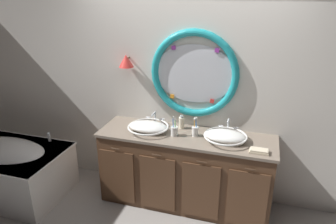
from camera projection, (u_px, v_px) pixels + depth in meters
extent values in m
plane|color=gray|center=(173.00, 214.00, 3.51)|extent=(14.00, 14.00, 0.00)
cube|color=silver|center=(188.00, 88.00, 3.56)|extent=(6.40, 0.08, 2.60)
ellipsoid|color=silver|center=(194.00, 74.00, 3.43)|extent=(0.90, 0.02, 0.65)
torus|color=teal|center=(194.00, 74.00, 3.42)|extent=(0.98, 0.08, 0.98)
cube|color=red|center=(236.00, 78.00, 3.29)|extent=(0.05, 0.01, 0.05)
cube|color=purple|center=(217.00, 50.00, 3.25)|extent=(0.05, 0.01, 0.05)
cube|color=purple|center=(174.00, 48.00, 3.38)|extent=(0.05, 0.01, 0.05)
cube|color=silver|center=(155.00, 72.00, 3.54)|extent=(0.05, 0.01, 0.05)
cube|color=orange|center=(172.00, 96.00, 3.58)|extent=(0.05, 0.01, 0.05)
cube|color=red|center=(212.00, 101.00, 3.46)|extent=(0.05, 0.01, 0.05)
cylinder|color=#4C3823|center=(128.00, 58.00, 3.56)|extent=(0.02, 0.09, 0.02)
cone|color=red|center=(126.00, 61.00, 3.53)|extent=(0.17, 0.17, 0.14)
cube|color=brown|center=(185.00, 170.00, 3.58)|extent=(1.90, 0.56, 0.84)
cube|color=gray|center=(186.00, 136.00, 3.42)|extent=(1.93, 0.60, 0.03)
cube|color=gray|center=(191.00, 132.00, 3.69)|extent=(1.90, 0.02, 0.11)
cube|color=brown|center=(118.00, 177.00, 3.53)|extent=(0.40, 0.02, 0.64)
cylinder|color=#422D1E|center=(115.00, 149.00, 3.39)|extent=(0.10, 0.01, 0.01)
cube|color=brown|center=(157.00, 184.00, 3.40)|extent=(0.40, 0.02, 0.64)
cylinder|color=#422D1E|center=(157.00, 155.00, 3.26)|extent=(0.10, 0.01, 0.01)
cube|color=brown|center=(200.00, 192.00, 3.27)|extent=(0.40, 0.02, 0.64)
cylinder|color=#422D1E|center=(201.00, 162.00, 3.13)|extent=(0.10, 0.01, 0.01)
cube|color=brown|center=(247.00, 200.00, 3.14)|extent=(0.40, 0.02, 0.64)
cylinder|color=#422D1E|center=(250.00, 169.00, 3.00)|extent=(0.10, 0.01, 0.01)
cube|color=white|center=(6.00, 171.00, 3.82)|extent=(1.47, 0.86, 0.57)
ellipsoid|color=white|center=(2.00, 153.00, 3.74)|extent=(1.20, 0.67, 0.28)
cube|color=white|center=(1.00, 151.00, 3.72)|extent=(1.50, 0.89, 0.02)
cylinder|color=silver|center=(49.00, 137.00, 3.92)|extent=(0.04, 0.04, 0.11)
cylinder|color=silver|center=(2.00, 153.00, 3.74)|extent=(0.04, 0.04, 0.01)
ellipsoid|color=white|center=(148.00, 127.00, 3.49)|extent=(0.44, 0.28, 0.10)
torus|color=white|center=(148.00, 127.00, 3.49)|extent=(0.46, 0.46, 0.02)
cylinder|color=silver|center=(148.00, 127.00, 3.49)|extent=(0.03, 0.03, 0.01)
ellipsoid|color=white|center=(225.00, 136.00, 3.25)|extent=(0.43, 0.28, 0.11)
torus|color=white|center=(225.00, 136.00, 3.25)|extent=(0.45, 0.45, 0.02)
cylinder|color=silver|center=(225.00, 136.00, 3.25)|extent=(0.03, 0.03, 0.01)
cylinder|color=silver|center=(155.00, 122.00, 3.71)|extent=(0.05, 0.05, 0.02)
cylinder|color=silver|center=(155.00, 117.00, 3.69)|extent=(0.02, 0.02, 0.12)
sphere|color=silver|center=(155.00, 112.00, 3.67)|extent=(0.03, 0.03, 0.03)
cylinder|color=silver|center=(153.00, 114.00, 3.61)|extent=(0.02, 0.12, 0.02)
cylinder|color=silver|center=(148.00, 120.00, 3.73)|extent=(0.04, 0.04, 0.06)
cylinder|color=silver|center=(162.00, 122.00, 3.68)|extent=(0.04, 0.04, 0.06)
cube|color=silver|center=(148.00, 117.00, 3.72)|extent=(0.05, 0.01, 0.01)
cube|color=silver|center=(162.00, 119.00, 3.67)|extent=(0.05, 0.01, 0.01)
cylinder|color=silver|center=(228.00, 131.00, 3.48)|extent=(0.05, 0.05, 0.02)
cylinder|color=silver|center=(228.00, 125.00, 3.45)|extent=(0.02, 0.02, 0.13)
sphere|color=silver|center=(229.00, 120.00, 3.43)|extent=(0.03, 0.03, 0.03)
cylinder|color=silver|center=(228.00, 121.00, 3.38)|extent=(0.02, 0.10, 0.02)
cylinder|color=silver|center=(220.00, 129.00, 3.50)|extent=(0.04, 0.04, 0.06)
cylinder|color=silver|center=(236.00, 130.00, 3.45)|extent=(0.04, 0.04, 0.06)
cube|color=silver|center=(220.00, 126.00, 3.48)|extent=(0.05, 0.01, 0.01)
cube|color=silver|center=(236.00, 128.00, 3.44)|extent=(0.05, 0.01, 0.01)
cylinder|color=white|center=(174.00, 131.00, 3.38)|extent=(0.08, 0.08, 0.10)
torus|color=white|center=(174.00, 127.00, 3.36)|extent=(0.08, 0.08, 0.01)
cylinder|color=green|center=(175.00, 127.00, 3.36)|extent=(0.02, 0.03, 0.17)
cube|color=white|center=(175.00, 119.00, 3.32)|extent=(0.02, 0.02, 0.02)
cylinder|color=blue|center=(173.00, 126.00, 3.36)|extent=(0.01, 0.04, 0.19)
cube|color=white|center=(173.00, 117.00, 3.32)|extent=(0.01, 0.02, 0.02)
cylinder|color=white|center=(195.00, 132.00, 3.37)|extent=(0.07, 0.07, 0.10)
torus|color=white|center=(195.00, 127.00, 3.35)|extent=(0.08, 0.08, 0.01)
cylinder|color=blue|center=(196.00, 127.00, 3.35)|extent=(0.03, 0.03, 0.19)
cube|color=white|center=(197.00, 118.00, 3.31)|extent=(0.02, 0.01, 0.03)
cylinder|color=orange|center=(194.00, 127.00, 3.36)|extent=(0.01, 0.02, 0.17)
cube|color=white|center=(195.00, 119.00, 3.32)|extent=(0.02, 0.02, 0.02)
cylinder|color=#EFE5C6|center=(182.00, 123.00, 3.55)|extent=(0.06, 0.06, 0.13)
cylinder|color=silver|center=(182.00, 117.00, 3.53)|extent=(0.04, 0.04, 0.02)
cylinder|color=silver|center=(181.00, 116.00, 3.51)|extent=(0.01, 0.04, 0.01)
cube|color=beige|center=(259.00, 152.00, 3.04)|extent=(0.18, 0.10, 0.02)
cube|color=beige|center=(259.00, 150.00, 3.03)|extent=(0.17, 0.09, 0.02)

